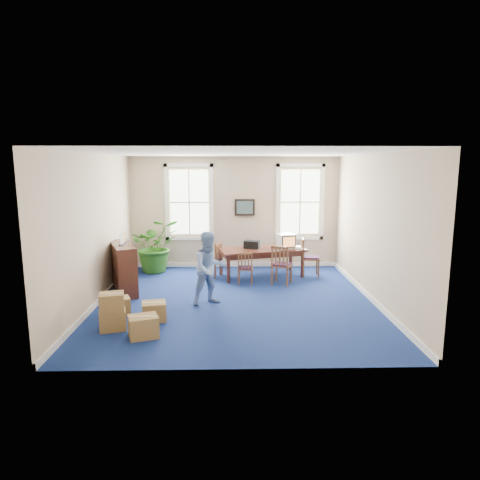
{
  "coord_description": "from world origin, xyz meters",
  "views": [
    {
      "loc": [
        -0.13,
        -9.09,
        2.94
      ],
      "look_at": [
        0.1,
        0.6,
        1.25
      ],
      "focal_mm": 32.0,
      "sensor_mm": 36.0,
      "label": 1
    }
  ],
  "objects_px": {
    "man": "(210,268)",
    "credenza": "(123,267)",
    "crt_tv": "(286,241)",
    "chair_near_left": "(245,268)",
    "cardboard_boxes": "(123,309)",
    "potted_plant": "(156,245)",
    "conference_table": "(261,262)"
  },
  "relations": [
    {
      "from": "conference_table",
      "to": "credenza",
      "type": "height_order",
      "value": "credenza"
    },
    {
      "from": "potted_plant",
      "to": "cardboard_boxes",
      "type": "bearing_deg",
      "value": -88.37
    },
    {
      "from": "crt_tv",
      "to": "chair_near_left",
      "type": "bearing_deg",
      "value": -159.33
    },
    {
      "from": "potted_plant",
      "to": "cardboard_boxes",
      "type": "xyz_separation_m",
      "value": [
        0.12,
        -4.22,
        -0.39
      ]
    },
    {
      "from": "crt_tv",
      "to": "man",
      "type": "bearing_deg",
      "value": -144.75
    },
    {
      "from": "crt_tv",
      "to": "man",
      "type": "xyz_separation_m",
      "value": [
        -1.93,
        -2.35,
        -0.17
      ]
    },
    {
      "from": "man",
      "to": "cardboard_boxes",
      "type": "relative_size",
      "value": 1.26
    },
    {
      "from": "chair_near_left",
      "to": "man",
      "type": "height_order",
      "value": "man"
    },
    {
      "from": "man",
      "to": "potted_plant",
      "type": "distance_m",
      "value": 3.32
    },
    {
      "from": "conference_table",
      "to": "man",
      "type": "height_order",
      "value": "man"
    },
    {
      "from": "conference_table",
      "to": "man",
      "type": "distance_m",
      "value": 2.66
    },
    {
      "from": "potted_plant",
      "to": "cardboard_boxes",
      "type": "relative_size",
      "value": 1.19
    },
    {
      "from": "chair_near_left",
      "to": "potted_plant",
      "type": "distance_m",
      "value": 2.82
    },
    {
      "from": "conference_table",
      "to": "credenza",
      "type": "bearing_deg",
      "value": -173.09
    },
    {
      "from": "credenza",
      "to": "potted_plant",
      "type": "relative_size",
      "value": 1.0
    },
    {
      "from": "man",
      "to": "potted_plant",
      "type": "bearing_deg",
      "value": 94.73
    },
    {
      "from": "chair_near_left",
      "to": "man",
      "type": "relative_size",
      "value": 0.53
    },
    {
      "from": "credenza",
      "to": "cardboard_boxes",
      "type": "relative_size",
      "value": 1.19
    },
    {
      "from": "crt_tv",
      "to": "cardboard_boxes",
      "type": "relative_size",
      "value": 0.37
    },
    {
      "from": "crt_tv",
      "to": "man",
      "type": "distance_m",
      "value": 3.05
    },
    {
      "from": "conference_table",
      "to": "cardboard_boxes",
      "type": "relative_size",
      "value": 1.78
    },
    {
      "from": "crt_tv",
      "to": "potted_plant",
      "type": "distance_m",
      "value": 3.62
    },
    {
      "from": "crt_tv",
      "to": "chair_near_left",
      "type": "distance_m",
      "value": 1.48
    },
    {
      "from": "man",
      "to": "potted_plant",
      "type": "xyz_separation_m",
      "value": [
        -1.64,
        2.89,
        -0.04
      ]
    },
    {
      "from": "conference_table",
      "to": "potted_plant",
      "type": "distance_m",
      "value": 3.0
    },
    {
      "from": "conference_table",
      "to": "man",
      "type": "xyz_separation_m",
      "value": [
        -1.27,
        -2.3,
        0.41
      ]
    },
    {
      "from": "chair_near_left",
      "to": "credenza",
      "type": "relative_size",
      "value": 0.56
    },
    {
      "from": "conference_table",
      "to": "credenza",
      "type": "distance_m",
      "value": 3.61
    },
    {
      "from": "man",
      "to": "credenza",
      "type": "height_order",
      "value": "man"
    },
    {
      "from": "chair_near_left",
      "to": "cardboard_boxes",
      "type": "height_order",
      "value": "chair_near_left"
    },
    {
      "from": "conference_table",
      "to": "credenza",
      "type": "relative_size",
      "value": 1.49
    },
    {
      "from": "chair_near_left",
      "to": "credenza",
      "type": "height_order",
      "value": "credenza"
    }
  ]
}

